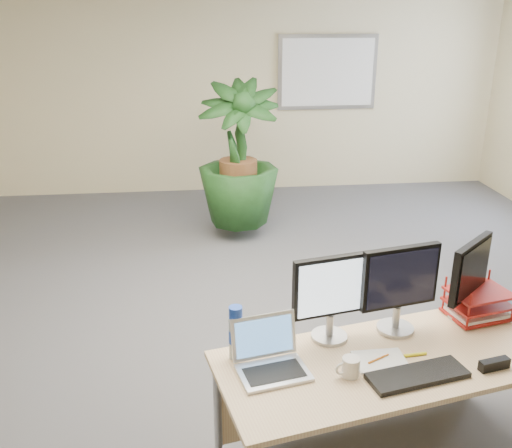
{
  "coord_description": "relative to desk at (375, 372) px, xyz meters",
  "views": [
    {
      "loc": [
        -0.56,
        -3.51,
        2.33
      ],
      "look_at": [
        -0.14,
        0.35,
        0.86
      ],
      "focal_mm": 40.0,
      "sensor_mm": 36.0,
      "label": 1
    }
  ],
  "objects": [
    {
      "name": "letter_tray",
      "position": [
        0.67,
        0.27,
        0.21
      ],
      "size": [
        0.38,
        0.31,
        0.16
      ],
      "color": "maroon",
      "rests_on": "desk"
    },
    {
      "name": "spiral_notebook",
      "position": [
        -0.02,
        -0.11,
        0.14
      ],
      "size": [
        0.26,
        0.2,
        0.01
      ],
      "primitive_type": "cube",
      "rotation": [
        0.0,
        0.0,
        0.01
      ],
      "color": "white",
      "rests_on": "desk"
    },
    {
      "name": "back_wall",
      "position": [
        -0.35,
        5.04,
        0.82
      ],
      "size": [
        7.0,
        0.04,
        2.7
      ],
      "primitive_type": "cube",
      "color": "beige",
      "rests_on": "floor"
    },
    {
      "name": "whiteboard",
      "position": [
        0.85,
        5.01,
        1.02
      ],
      "size": [
        1.3,
        0.04,
        0.95
      ],
      "color": "#9E9EA2",
      "rests_on": "back_wall"
    },
    {
      "name": "water_bottle",
      "position": [
        -0.74,
        0.01,
        0.27
      ],
      "size": [
        0.07,
        0.07,
        0.29
      ],
      "color": "#ACC0CA",
      "rests_on": "desk"
    },
    {
      "name": "stapler",
      "position": [
        0.52,
        -0.23,
        0.16
      ],
      "size": [
        0.17,
        0.08,
        0.05
      ],
      "primitive_type": "cube",
      "rotation": [
        0.0,
        0.0,
        0.21
      ],
      "color": "black",
      "rests_on": "desk"
    },
    {
      "name": "monitor_left",
      "position": [
        -0.22,
        0.14,
        0.41
      ],
      "size": [
        0.43,
        0.2,
        0.48
      ],
      "color": "#A4A4A9",
      "rests_on": "desk"
    },
    {
      "name": "laptop",
      "position": [
        -0.58,
        -0.1,
        0.2
      ],
      "size": [
        0.39,
        0.36,
        0.24
      ],
      "color": "silver",
      "rests_on": "desk"
    },
    {
      "name": "keyboard",
      "position": [
        0.12,
        -0.26,
        0.15
      ],
      "size": [
        0.52,
        0.26,
        0.03
      ],
      "primitive_type": "cube",
      "rotation": [
        0.0,
        0.0,
        0.21
      ],
      "color": "black",
      "rests_on": "desk"
    },
    {
      "name": "coffee_mug",
      "position": [
        -0.2,
        -0.2,
        0.19
      ],
      "size": [
        0.13,
        0.09,
        0.1
      ],
      "color": "white",
      "rests_on": "desk"
    },
    {
      "name": "monitor_right",
      "position": [
        0.16,
        0.18,
        0.42
      ],
      "size": [
        0.45,
        0.2,
        0.5
      ],
      "color": "#A4A4A9",
      "rests_on": "desk"
    },
    {
      "name": "monitor_dark",
      "position": [
        0.6,
        0.27,
        0.41
      ],
      "size": [
        0.34,
        0.31,
        0.47
      ],
      "color": "#A4A4A9",
      "rests_on": "desk"
    },
    {
      "name": "desk",
      "position": [
        0.0,
        0.0,
        0.0
      ],
      "size": [
        1.84,
        1.07,
        0.66
      ],
      "color": "tan",
      "rests_on": "floor"
    },
    {
      "name": "yellow_highlighter",
      "position": [
        0.18,
        -0.08,
        0.14
      ],
      "size": [
        0.12,
        0.03,
        0.02
      ],
      "primitive_type": "cylinder",
      "rotation": [
        0.0,
        1.57,
        0.09
      ],
      "color": "yellow",
      "rests_on": "desk"
    },
    {
      "name": "floor",
      "position": [
        -0.35,
        1.04,
        -0.53
      ],
      "size": [
        8.0,
        8.0,
        0.0
      ],
      "primitive_type": "plane",
      "color": "#45464A",
      "rests_on": "ground"
    },
    {
      "name": "floor_plant",
      "position": [
        -0.46,
        3.33,
        0.22
      ],
      "size": [
        0.92,
        0.92,
        1.5
      ],
      "primitive_type": "imported",
      "rotation": [
        0.0,
        0.0,
        -0.09
      ],
      "color": "#143513",
      "rests_on": "floor"
    },
    {
      "name": "orange_pen",
      "position": [
        -0.03,
        -0.1,
        0.15
      ],
      "size": [
        0.13,
        0.07,
        0.01
      ],
      "primitive_type": "cylinder",
      "rotation": [
        0.0,
        1.57,
        0.47
      ],
      "color": "#CB6816",
      "rests_on": "spiral_notebook"
    }
  ]
}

